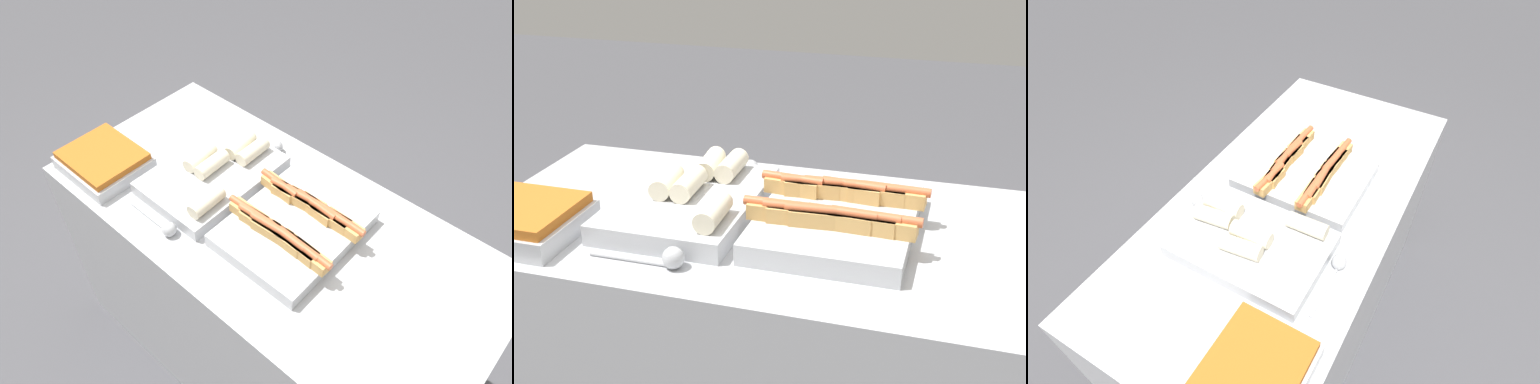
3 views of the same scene
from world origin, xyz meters
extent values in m
plane|color=#4C4C51|center=(0.00, 0.00, 0.00)|extent=(12.00, 12.00, 0.00)
cube|color=#B7BABF|center=(0.00, 0.00, 0.46)|extent=(1.54, 0.75, 0.92)
cube|color=#B7BABF|center=(0.10, 0.00, 0.94)|extent=(0.35, 0.45, 0.05)
cube|color=tan|center=(0.13, -0.08, 0.99)|extent=(0.14, 0.05, 0.04)
cylinder|color=#CC6038|center=(0.13, -0.08, 1.01)|extent=(0.16, 0.03, 0.02)
cube|color=tan|center=(0.23, -0.08, 0.99)|extent=(0.14, 0.05, 0.04)
cylinder|color=#CC6038|center=(0.23, -0.08, 1.01)|extent=(0.16, 0.03, 0.02)
cube|color=tan|center=(0.03, 0.08, 0.99)|extent=(0.14, 0.06, 0.04)
cylinder|color=#CC6038|center=(0.03, 0.08, 1.01)|extent=(0.16, 0.03, 0.02)
cube|color=tan|center=(0.13, 0.08, 0.99)|extent=(0.14, 0.06, 0.04)
cylinder|color=#CC6038|center=(0.13, 0.08, 1.01)|extent=(0.16, 0.04, 0.02)
cube|color=tan|center=(-0.02, 0.08, 0.99)|extent=(0.14, 0.06, 0.04)
cylinder|color=#CC6038|center=(-0.02, 0.08, 1.01)|extent=(0.16, 0.04, 0.02)
cube|color=tan|center=(-0.02, -0.08, 0.99)|extent=(0.13, 0.04, 0.04)
cylinder|color=#CC6038|center=(-0.02, -0.08, 1.01)|extent=(0.15, 0.02, 0.02)
cube|color=tan|center=(0.23, 0.08, 0.99)|extent=(0.14, 0.05, 0.04)
cylinder|color=#CC6038|center=(0.23, 0.08, 1.01)|extent=(0.16, 0.03, 0.02)
cube|color=tan|center=(0.18, 0.08, 0.99)|extent=(0.13, 0.05, 0.04)
cylinder|color=#CC6038|center=(0.18, 0.08, 1.01)|extent=(0.15, 0.02, 0.02)
cube|color=tan|center=(0.08, -0.08, 0.99)|extent=(0.14, 0.05, 0.04)
cylinder|color=#CC6038|center=(0.08, -0.08, 1.01)|extent=(0.16, 0.03, 0.02)
cube|color=tan|center=(0.08, 0.08, 0.99)|extent=(0.14, 0.05, 0.04)
cylinder|color=#CC6038|center=(0.08, 0.08, 1.01)|extent=(0.16, 0.03, 0.02)
cube|color=tan|center=(0.18, -0.08, 0.99)|extent=(0.14, 0.05, 0.04)
cylinder|color=#CC6038|center=(0.18, -0.08, 1.01)|extent=(0.16, 0.03, 0.02)
cube|color=tan|center=(0.03, -0.08, 0.99)|extent=(0.14, 0.05, 0.04)
cylinder|color=#CC6038|center=(0.03, -0.08, 1.01)|extent=(0.16, 0.03, 0.02)
cube|color=#B7BABF|center=(-0.26, 0.00, 0.94)|extent=(0.32, 0.47, 0.05)
cylinder|color=beige|center=(-0.26, 0.00, 1.00)|extent=(0.06, 0.13, 0.05)
cylinder|color=beige|center=(-0.32, 0.00, 1.00)|extent=(0.07, 0.14, 0.05)
cylinder|color=beige|center=(-0.21, 0.15, 1.00)|extent=(0.05, 0.13, 0.05)
cylinder|color=beige|center=(-0.26, 0.14, 1.00)|extent=(0.07, 0.14, 0.05)
cylinder|color=beige|center=(-0.15, -0.14, 1.00)|extent=(0.05, 0.13, 0.05)
cube|color=#B7BABF|center=(-0.60, -0.22, 0.94)|extent=(0.29, 0.25, 0.05)
cube|color=#B7601E|center=(-0.60, -0.22, 0.98)|extent=(0.26, 0.23, 0.02)
cylinder|color=#B2B5BA|center=(-0.29, -0.27, 0.92)|extent=(0.20, 0.01, 0.01)
sphere|color=#B2B5BA|center=(-0.19, -0.27, 0.94)|extent=(0.05, 0.05, 0.05)
cylinder|color=#B2B5BA|center=(-0.29, 0.27, 0.92)|extent=(0.18, 0.02, 0.01)
sphere|color=#B2B5BA|center=(-0.20, 0.27, 0.94)|extent=(0.05, 0.05, 0.05)
camera|label=1|loc=(0.70, -0.84, 2.16)|focal=35.00mm
camera|label=2|loc=(0.38, -1.47, 1.66)|focal=50.00mm
camera|label=3|loc=(-0.89, -0.47, 1.95)|focal=28.00mm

